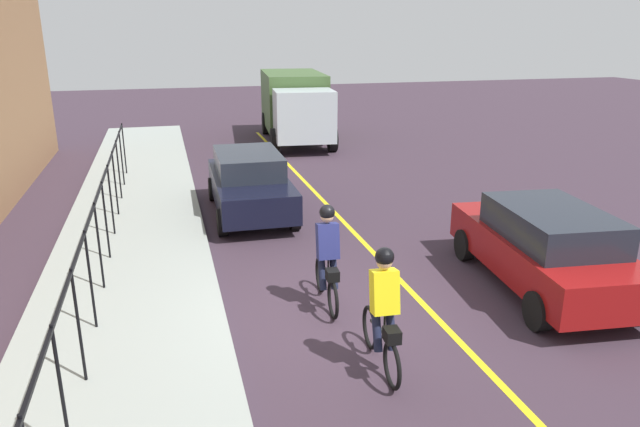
{
  "coord_description": "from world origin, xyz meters",
  "views": [
    {
      "loc": [
        -8.54,
        2.54,
        4.62
      ],
      "look_at": [
        2.4,
        -0.4,
        1.0
      ],
      "focal_mm": 32.84,
      "sensor_mm": 36.0,
      "label": 1
    }
  ],
  "objects_px": {
    "cyclist_follow": "(383,311)",
    "cyclist_lead": "(327,257)",
    "parked_sedan_rear": "(249,182)",
    "box_truck_background": "(295,104)",
    "patrol_sedan": "(544,246)"
  },
  "relations": [
    {
      "from": "box_truck_background",
      "to": "patrol_sedan",
      "type": "bearing_deg",
      "value": 9.57
    },
    {
      "from": "cyclist_follow",
      "to": "patrol_sedan",
      "type": "distance_m",
      "value": 4.2
    },
    {
      "from": "cyclist_lead",
      "to": "patrol_sedan",
      "type": "distance_m",
      "value": 4.02
    },
    {
      "from": "cyclist_follow",
      "to": "patrol_sedan",
      "type": "xyz_separation_m",
      "value": [
        1.78,
        -3.8,
        -0.09
      ]
    },
    {
      "from": "cyclist_follow",
      "to": "parked_sedan_rear",
      "type": "height_order",
      "value": "cyclist_follow"
    },
    {
      "from": "cyclist_lead",
      "to": "cyclist_follow",
      "type": "distance_m",
      "value": 2.1
    },
    {
      "from": "parked_sedan_rear",
      "to": "cyclist_lead",
      "type": "bearing_deg",
      "value": 6.0
    },
    {
      "from": "cyclist_lead",
      "to": "box_truck_background",
      "type": "height_order",
      "value": "box_truck_background"
    },
    {
      "from": "cyclist_lead",
      "to": "patrol_sedan",
      "type": "bearing_deg",
      "value": -91.11
    },
    {
      "from": "cyclist_follow",
      "to": "box_truck_background",
      "type": "height_order",
      "value": "box_truck_background"
    },
    {
      "from": "cyclist_lead",
      "to": "cyclist_follow",
      "type": "relative_size",
      "value": 1.0
    },
    {
      "from": "parked_sedan_rear",
      "to": "box_truck_background",
      "type": "bearing_deg",
      "value": 161.69
    },
    {
      "from": "patrol_sedan",
      "to": "box_truck_background",
      "type": "distance_m",
      "value": 15.66
    },
    {
      "from": "cyclist_follow",
      "to": "cyclist_lead",
      "type": "bearing_deg",
      "value": 9.07
    },
    {
      "from": "parked_sedan_rear",
      "to": "box_truck_background",
      "type": "relative_size",
      "value": 0.64
    }
  ]
}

